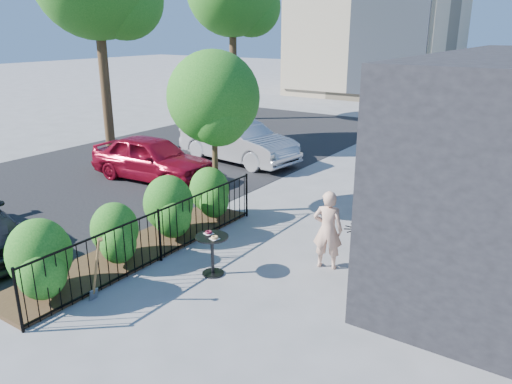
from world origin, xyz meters
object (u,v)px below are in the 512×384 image
Objects in this scene: cafe_table at (212,248)px; shovel at (96,273)px; woman at (328,230)px; car_silver at (238,141)px; patio_tree at (215,103)px; car_red at (152,158)px.

shovel is at bearing -117.29° from cafe_table.
woman is 8.35m from car_silver.
woman is at bearing -17.74° from patio_tree.
woman is 7.47m from car_red.
patio_tree is 4.73× the size of cafe_table.
patio_tree is 5.53m from car_silver.
car_silver is at bearing -19.20° from car_red.
cafe_table is at bearing 25.06° from woman.
shovel is 7.27m from car_red.
woman is (1.65, 1.47, 0.24)m from cafe_table.
car_red is 3.35m from car_silver.
car_red is at bearing 160.54° from patio_tree.
cafe_table is (1.96, -2.63, -2.22)m from patio_tree.
cafe_table is 0.21× the size of car_red.
car_silver is (-2.58, 4.46, -2.03)m from patio_tree.
cafe_table is at bearing -53.30° from patio_tree.
car_red is (-7.08, 2.38, -0.10)m from woman.
woman is 0.39× the size of car_red.
car_silver reaches higher than car_red.
car_silver is at bearing 111.65° from shovel.
car_silver is (-6.19, 5.61, -0.05)m from woman.
woman is 0.35× the size of car_silver.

